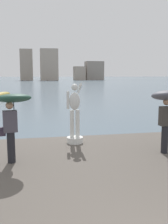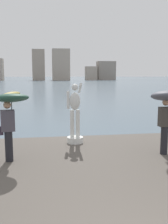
# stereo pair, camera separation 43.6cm
# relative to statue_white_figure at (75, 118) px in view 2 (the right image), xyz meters

# --- Properties ---
(ground_plane) EXTENTS (400.00, 400.00, 0.00)m
(ground_plane) POSITION_rel_statue_white_figure_xyz_m (0.30, 33.19, -1.29)
(ground_plane) COLOR slate
(pier) EXTENTS (7.80, 10.80, 0.40)m
(pier) POSITION_rel_statue_white_figure_xyz_m (0.30, -4.41, -1.09)
(pier) COLOR #564F47
(pier) RESTS_ON ground
(statue_white_figure) EXTENTS (0.59, 0.86, 2.17)m
(statue_white_figure) POSITION_rel_statue_white_figure_xyz_m (0.00, 0.00, 0.00)
(statue_white_figure) COLOR silver
(statue_white_figure) RESTS_ON pier
(onlooker_left) EXTENTS (1.12, 1.14, 2.00)m
(onlooker_left) POSITION_rel_statue_white_figure_xyz_m (-2.02, -1.70, 0.63)
(onlooker_left) COLOR black
(onlooker_left) RESTS_ON pier
(onlooker_right) EXTENTS (1.15, 1.18, 2.06)m
(onlooker_right) POSITION_rel_statue_white_figure_xyz_m (2.68, -1.72, 0.74)
(onlooker_right) COLOR black
(onlooker_right) RESTS_ON pier
(boat_mid) EXTENTS (2.41, 5.68, 0.66)m
(boat_mid) POSITION_rel_statue_white_figure_xyz_m (-5.23, 23.61, -0.96)
(boat_mid) COLOR #B2993D
(boat_mid) RESTS_ON ground
(distant_skyline) EXTENTS (59.83, 9.77, 13.22)m
(distant_skyline) POSITION_rel_statue_white_figure_xyz_m (-0.03, 105.53, 3.89)
(distant_skyline) COLOR gray
(distant_skyline) RESTS_ON ground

